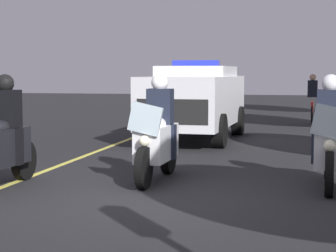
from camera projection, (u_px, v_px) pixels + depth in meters
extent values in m
plane|color=black|center=(146.00, 199.00, 8.54)|extent=(80.00, 80.00, 0.00)
cylinder|color=black|center=(24.00, 160.00, 10.08)|extent=(0.64, 0.16, 0.64)
cube|color=black|center=(6.00, 109.00, 9.49)|extent=(0.29, 0.41, 0.60)
cube|color=black|center=(17.00, 147.00, 9.43)|extent=(0.18, 0.15, 0.56)
sphere|color=black|center=(5.00, 83.00, 9.43)|extent=(0.28, 0.28, 0.28)
cylinder|color=black|center=(144.00, 168.00, 9.27)|extent=(0.64, 0.14, 0.64)
cylinder|color=black|center=(168.00, 155.00, 10.71)|extent=(0.64, 0.16, 0.64)
cube|color=white|center=(157.00, 143.00, 9.94)|extent=(1.21, 0.48, 0.56)
ellipsoid|color=white|center=(156.00, 124.00, 9.87)|extent=(0.57, 0.34, 0.24)
cube|color=silver|center=(145.00, 119.00, 9.30)|extent=(0.08, 0.56, 0.53)
sphere|color=#F9F4CC|center=(144.00, 141.00, 9.27)|extent=(0.17, 0.17, 0.17)
sphere|color=red|center=(138.00, 123.00, 9.47)|extent=(0.09, 0.09, 0.09)
sphere|color=#1933F2|center=(158.00, 123.00, 9.39)|extent=(0.09, 0.09, 0.09)
cube|color=black|center=(160.00, 107.00, 10.12)|extent=(0.29, 0.41, 0.60)
cube|color=black|center=(171.00, 142.00, 10.06)|extent=(0.18, 0.15, 0.56)
cube|color=black|center=(147.00, 141.00, 10.16)|extent=(0.18, 0.15, 0.56)
sphere|color=white|center=(160.00, 83.00, 10.06)|extent=(0.28, 0.28, 0.28)
cylinder|color=black|center=(329.00, 174.00, 8.70)|extent=(0.64, 0.14, 0.64)
cylinder|color=black|center=(329.00, 160.00, 10.14)|extent=(0.64, 0.16, 0.64)
cube|color=white|center=(329.00, 147.00, 9.37)|extent=(1.21, 0.48, 0.56)
ellipsoid|color=white|center=(330.00, 128.00, 9.30)|extent=(0.57, 0.34, 0.24)
cube|color=silver|center=(330.00, 122.00, 8.73)|extent=(0.08, 0.56, 0.53)
sphere|color=#F9F4CC|center=(330.00, 146.00, 8.70)|extent=(0.17, 0.17, 0.17)
sphere|color=red|center=(319.00, 126.00, 8.90)|extent=(0.09, 0.09, 0.09)
cube|color=black|center=(330.00, 109.00, 9.55)|extent=(0.29, 0.41, 0.60)
cube|color=black|center=(316.00, 145.00, 9.59)|extent=(0.18, 0.15, 0.56)
sphere|color=silver|center=(331.00, 83.00, 9.49)|extent=(0.28, 0.28, 0.28)
cube|color=silver|center=(195.00, 101.00, 15.96)|extent=(4.95, 2.05, 1.24)
cube|color=silver|center=(197.00, 73.00, 16.19)|extent=(2.45, 1.82, 0.36)
cube|color=#2633D8|center=(196.00, 63.00, 15.97)|extent=(0.32, 1.21, 0.14)
cube|color=black|center=(173.00, 112.00, 13.66)|extent=(0.17, 1.62, 0.56)
cylinder|color=black|center=(219.00, 131.00, 14.30)|extent=(0.81, 0.30, 0.80)
cylinder|color=black|center=(144.00, 129.00, 14.74)|extent=(0.81, 0.30, 0.80)
cylinder|color=black|center=(238.00, 121.00, 17.29)|extent=(0.81, 0.30, 0.80)
cylinder|color=black|center=(175.00, 119.00, 17.73)|extent=(0.81, 0.30, 0.80)
cylinder|color=black|center=(312.00, 116.00, 20.05)|extent=(0.66, 0.06, 0.66)
cylinder|color=black|center=(312.00, 114.00, 21.11)|extent=(0.66, 0.06, 0.66)
cube|color=red|center=(312.00, 107.00, 20.55)|extent=(1.00, 0.09, 0.36)
cube|color=black|center=(313.00, 89.00, 20.55)|extent=(0.25, 0.33, 0.56)
sphere|color=tan|center=(313.00, 77.00, 20.49)|extent=(0.22, 0.22, 0.22)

